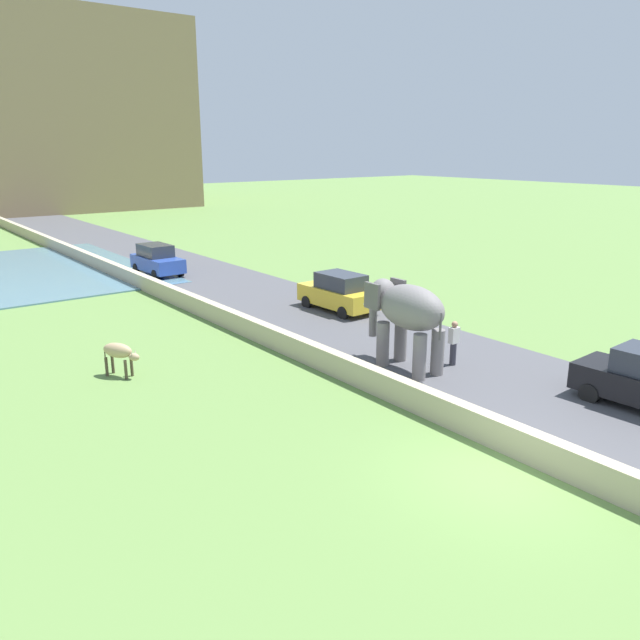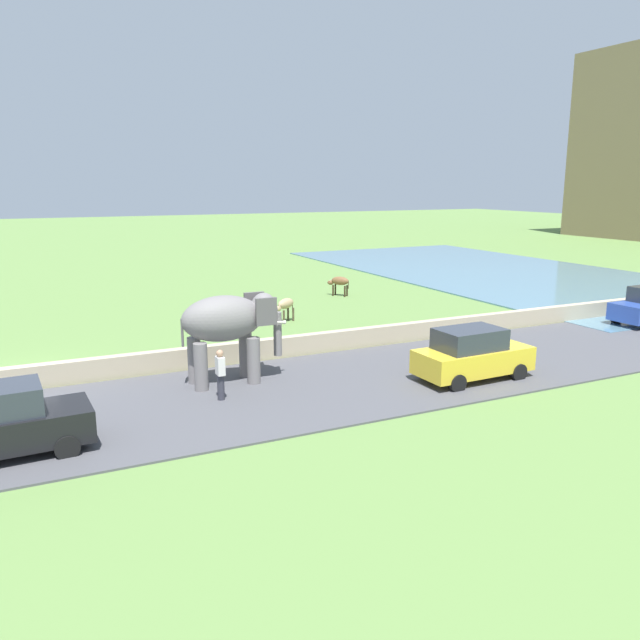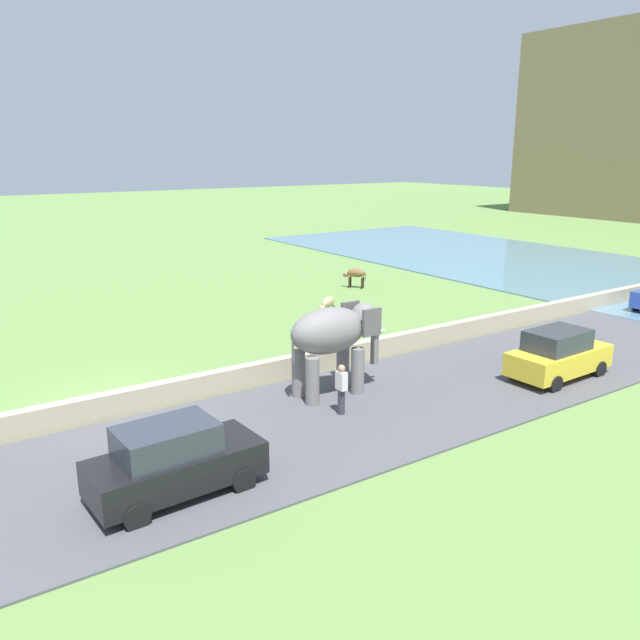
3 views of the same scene
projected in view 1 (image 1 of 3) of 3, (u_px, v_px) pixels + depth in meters
The scene contains 8 objects.
ground_plane at pixel (497, 476), 14.49m from camera, with size 220.00×220.00×0.00m, color #608442.
road_surface at pixel (241, 292), 32.68m from camera, with size 7.00×120.00×0.06m, color #4C4C51.
barrier_wall at pixel (192, 303), 28.82m from camera, with size 0.40×110.00×0.80m, color tan.
elephant at pixel (406, 312), 20.89m from camera, with size 1.45×3.47×2.99m.
person_beside_elephant at pixel (454, 342), 21.48m from camera, with size 0.36×0.22×1.63m.
car_blue at pixel (157, 260), 36.88m from camera, with size 1.89×4.05×1.80m.
car_yellow at pixel (339, 292), 28.71m from camera, with size 1.88×4.04×1.80m.
cow_tan at pixel (119, 352), 20.56m from camera, with size 1.01×1.36×1.15m.
Camera 1 is at (-11.17, -7.77, 7.40)m, focal length 35.06 mm.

